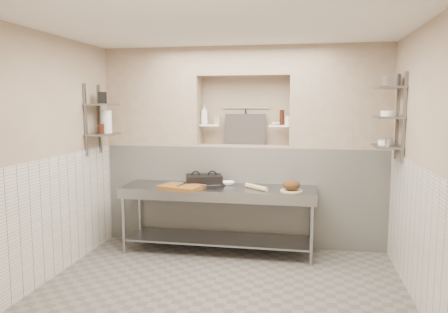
% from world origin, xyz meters
% --- Properties ---
extents(floor, '(4.00, 3.90, 0.10)m').
position_xyz_m(floor, '(0.00, 0.00, -0.05)').
color(floor, '#635E58').
rests_on(floor, ground).
extents(ceiling, '(4.00, 3.90, 0.10)m').
position_xyz_m(ceiling, '(0.00, 0.00, 2.85)').
color(ceiling, silver).
rests_on(ceiling, ground).
extents(wall_left, '(0.10, 3.90, 2.80)m').
position_xyz_m(wall_left, '(-2.05, 0.00, 1.40)').
color(wall_left, tan).
rests_on(wall_left, ground).
extents(wall_right, '(0.10, 3.90, 2.80)m').
position_xyz_m(wall_right, '(2.05, 0.00, 1.40)').
color(wall_right, tan).
rests_on(wall_right, ground).
extents(wall_back, '(4.00, 0.10, 2.80)m').
position_xyz_m(wall_back, '(0.00, 2.00, 1.40)').
color(wall_back, tan).
rests_on(wall_back, ground).
extents(wall_front, '(4.00, 0.10, 2.80)m').
position_xyz_m(wall_front, '(0.00, -2.00, 1.40)').
color(wall_front, tan).
rests_on(wall_front, ground).
extents(backwall_lower, '(4.00, 0.40, 1.40)m').
position_xyz_m(backwall_lower, '(0.00, 1.75, 0.70)').
color(backwall_lower, silver).
rests_on(backwall_lower, floor).
extents(alcove_sill, '(1.30, 0.40, 0.02)m').
position_xyz_m(alcove_sill, '(0.00, 1.75, 1.41)').
color(alcove_sill, tan).
rests_on(alcove_sill, backwall_lower).
extents(backwall_pillar_left, '(1.35, 0.40, 1.40)m').
position_xyz_m(backwall_pillar_left, '(-1.33, 1.75, 2.10)').
color(backwall_pillar_left, tan).
rests_on(backwall_pillar_left, backwall_lower).
extents(backwall_pillar_right, '(1.35, 0.40, 1.40)m').
position_xyz_m(backwall_pillar_right, '(1.33, 1.75, 2.10)').
color(backwall_pillar_right, tan).
rests_on(backwall_pillar_right, backwall_lower).
extents(backwall_header, '(1.30, 0.40, 0.40)m').
position_xyz_m(backwall_header, '(0.00, 1.75, 2.60)').
color(backwall_header, tan).
rests_on(backwall_header, backwall_lower).
extents(wainscot_left, '(0.02, 3.90, 1.40)m').
position_xyz_m(wainscot_left, '(-1.99, 0.00, 0.70)').
color(wainscot_left, silver).
rests_on(wainscot_left, floor).
extents(wainscot_right, '(0.02, 3.90, 1.40)m').
position_xyz_m(wainscot_right, '(1.99, 0.00, 0.70)').
color(wainscot_right, silver).
rests_on(wainscot_right, floor).
extents(alcove_shelf_left, '(0.28, 0.16, 0.02)m').
position_xyz_m(alcove_shelf_left, '(-0.50, 1.75, 1.70)').
color(alcove_shelf_left, white).
rests_on(alcove_shelf_left, backwall_lower).
extents(alcove_shelf_right, '(0.28, 0.16, 0.02)m').
position_xyz_m(alcove_shelf_right, '(0.50, 1.75, 1.70)').
color(alcove_shelf_right, white).
rests_on(alcove_shelf_right, backwall_lower).
extents(utensil_rail, '(0.70, 0.02, 0.02)m').
position_xyz_m(utensil_rail, '(0.00, 1.92, 1.95)').
color(utensil_rail, gray).
rests_on(utensil_rail, wall_back).
extents(hanging_steel, '(0.02, 0.02, 0.30)m').
position_xyz_m(hanging_steel, '(0.00, 1.90, 1.78)').
color(hanging_steel, black).
rests_on(hanging_steel, utensil_rail).
extents(splash_panel, '(0.60, 0.08, 0.45)m').
position_xyz_m(splash_panel, '(0.00, 1.85, 1.64)').
color(splash_panel, '#383330').
rests_on(splash_panel, alcove_sill).
extents(shelf_rail_left_a, '(0.03, 0.03, 0.95)m').
position_xyz_m(shelf_rail_left_a, '(-1.98, 1.25, 1.80)').
color(shelf_rail_left_a, slate).
rests_on(shelf_rail_left_a, wall_left).
extents(shelf_rail_left_b, '(0.03, 0.03, 0.95)m').
position_xyz_m(shelf_rail_left_b, '(-1.98, 0.85, 1.80)').
color(shelf_rail_left_b, slate).
rests_on(shelf_rail_left_b, wall_left).
extents(wall_shelf_left_lower, '(0.30, 0.50, 0.02)m').
position_xyz_m(wall_shelf_left_lower, '(-1.84, 1.05, 1.60)').
color(wall_shelf_left_lower, slate).
rests_on(wall_shelf_left_lower, wall_left).
extents(wall_shelf_left_upper, '(0.30, 0.50, 0.03)m').
position_xyz_m(wall_shelf_left_upper, '(-1.84, 1.05, 2.00)').
color(wall_shelf_left_upper, slate).
rests_on(wall_shelf_left_upper, wall_left).
extents(shelf_rail_right_a, '(0.03, 0.03, 1.05)m').
position_xyz_m(shelf_rail_right_a, '(1.98, 1.25, 1.85)').
color(shelf_rail_right_a, slate).
rests_on(shelf_rail_right_a, wall_right).
extents(shelf_rail_right_b, '(0.03, 0.03, 1.05)m').
position_xyz_m(shelf_rail_right_b, '(1.98, 0.85, 1.85)').
color(shelf_rail_right_b, slate).
rests_on(shelf_rail_right_b, wall_right).
extents(wall_shelf_right_lower, '(0.30, 0.50, 0.02)m').
position_xyz_m(wall_shelf_right_lower, '(1.84, 1.05, 1.50)').
color(wall_shelf_right_lower, slate).
rests_on(wall_shelf_right_lower, wall_right).
extents(wall_shelf_right_mid, '(0.30, 0.50, 0.02)m').
position_xyz_m(wall_shelf_right_mid, '(1.84, 1.05, 1.85)').
color(wall_shelf_right_mid, slate).
rests_on(wall_shelf_right_mid, wall_right).
extents(wall_shelf_right_upper, '(0.30, 0.50, 0.03)m').
position_xyz_m(wall_shelf_right_upper, '(1.84, 1.05, 2.20)').
color(wall_shelf_right_upper, slate).
rests_on(wall_shelf_right_upper, wall_right).
extents(prep_table, '(2.60, 0.70, 0.90)m').
position_xyz_m(prep_table, '(-0.27, 1.18, 0.64)').
color(prep_table, gray).
rests_on(prep_table, floor).
extents(panini_press, '(0.57, 0.48, 0.13)m').
position_xyz_m(panini_press, '(-0.50, 1.33, 0.97)').
color(panini_press, black).
rests_on(panini_press, prep_table).
extents(cutting_board, '(0.62, 0.50, 0.05)m').
position_xyz_m(cutting_board, '(-0.72, 0.97, 0.92)').
color(cutting_board, brown).
rests_on(cutting_board, prep_table).
extents(knife_blade, '(0.27, 0.12, 0.01)m').
position_xyz_m(knife_blade, '(-0.35, 1.05, 0.95)').
color(knife_blade, gray).
rests_on(knife_blade, cutting_board).
extents(tongs, '(0.07, 0.26, 0.02)m').
position_xyz_m(tongs, '(-0.72, 0.98, 0.96)').
color(tongs, gray).
rests_on(tongs, cutting_board).
extents(mixing_bowl, '(0.25, 0.25, 0.05)m').
position_xyz_m(mixing_bowl, '(-0.17, 1.37, 0.92)').
color(mixing_bowl, white).
rests_on(mixing_bowl, prep_table).
extents(rolling_pin, '(0.33, 0.30, 0.06)m').
position_xyz_m(rolling_pin, '(0.25, 1.12, 0.93)').
color(rolling_pin, tan).
rests_on(rolling_pin, prep_table).
extents(bread_board, '(0.28, 0.28, 0.02)m').
position_xyz_m(bread_board, '(0.71, 1.07, 0.91)').
color(bread_board, tan).
rests_on(bread_board, prep_table).
extents(bread_loaf, '(0.22, 0.22, 0.13)m').
position_xyz_m(bread_loaf, '(0.71, 1.07, 0.98)').
color(bread_loaf, '#4C2D19').
rests_on(bread_loaf, bread_board).
extents(bottle_soap, '(0.11, 0.12, 0.28)m').
position_xyz_m(bottle_soap, '(-0.59, 1.75, 1.85)').
color(bottle_soap, white).
rests_on(bottle_soap, alcove_shelf_left).
extents(jar_alcove, '(0.08, 0.08, 0.11)m').
position_xyz_m(jar_alcove, '(-0.40, 1.78, 1.77)').
color(jar_alcove, tan).
rests_on(jar_alcove, alcove_shelf_left).
extents(bowl_alcove, '(0.14, 0.14, 0.04)m').
position_xyz_m(bowl_alcove, '(0.45, 1.72, 1.73)').
color(bowl_alcove, white).
rests_on(bowl_alcove, alcove_shelf_right).
extents(condiment_a, '(0.06, 0.06, 0.21)m').
position_xyz_m(condiment_a, '(0.54, 1.77, 1.82)').
color(condiment_a, black).
rests_on(condiment_a, alcove_shelf_right).
extents(condiment_b, '(0.05, 0.05, 0.21)m').
position_xyz_m(condiment_b, '(0.53, 1.74, 1.82)').
color(condiment_b, black).
rests_on(condiment_b, alcove_shelf_right).
extents(condiment_c, '(0.07, 0.07, 0.13)m').
position_xyz_m(condiment_c, '(0.62, 1.73, 1.78)').
color(condiment_c, white).
rests_on(condiment_c, alcove_shelf_right).
extents(jug_left, '(0.15, 0.15, 0.31)m').
position_xyz_m(jug_left, '(-1.84, 1.17, 1.77)').
color(jug_left, white).
rests_on(jug_left, wall_shelf_left_lower).
extents(jar_left, '(0.09, 0.09, 0.13)m').
position_xyz_m(jar_left, '(-1.84, 1.01, 1.68)').
color(jar_left, black).
rests_on(jar_left, wall_shelf_left_lower).
extents(box_left_upper, '(0.15, 0.15, 0.16)m').
position_xyz_m(box_left_upper, '(-1.84, 1.08, 2.09)').
color(box_left_upper, black).
rests_on(box_left_upper, wall_shelf_left_upper).
extents(bowl_right, '(0.19, 0.19, 0.06)m').
position_xyz_m(bowl_right, '(1.84, 1.13, 1.54)').
color(bowl_right, white).
rests_on(bowl_right, wall_shelf_right_lower).
extents(canister_right, '(0.09, 0.09, 0.09)m').
position_xyz_m(canister_right, '(1.84, 0.95, 1.56)').
color(canister_right, gray).
rests_on(canister_right, wall_shelf_right_lower).
extents(bowl_right_mid, '(0.18, 0.18, 0.07)m').
position_xyz_m(bowl_right_mid, '(1.84, 1.07, 1.90)').
color(bowl_right_mid, white).
rests_on(bowl_right_mid, wall_shelf_right_mid).
extents(basket_right, '(0.22, 0.24, 0.13)m').
position_xyz_m(basket_right, '(1.84, 1.04, 2.28)').
color(basket_right, gray).
rests_on(basket_right, wall_shelf_right_upper).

